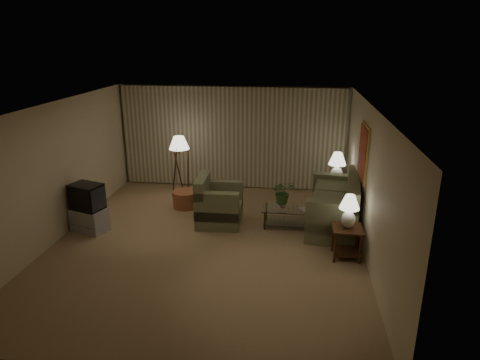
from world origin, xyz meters
The scene contains 16 objects.
ground centered at (0.00, 0.00, 0.00)m, with size 7.00×7.00×0.00m, color tan.
room_shell centered at (0.02, 1.51, 1.75)m, with size 6.04×7.02×2.72m.
sofa centered at (2.50, 1.13, 0.44)m, with size 2.22×1.45×0.89m.
armchair centered at (0.07, 1.00, 0.42)m, with size 1.05×1.00×0.83m.
side_table_near centered at (2.65, -0.22, 0.41)m, with size 0.54×0.54×0.60m.
side_table_far centered at (2.65, 2.38, 0.39)m, with size 0.44×0.37×0.60m.
table_lamp_near centered at (2.65, -0.22, 0.97)m, with size 0.36×0.36×0.63m.
table_lamp_far centered at (2.65, 2.38, 1.02)m, with size 0.42×0.42×0.72m.
coffee_table centered at (1.58, 1.03, 0.28)m, with size 1.16×0.63×0.41m.
tv_cabinet centered at (-2.55, 0.24, 0.25)m, with size 0.81×0.64×0.50m, color #98989A.
crt_tv centered at (-2.55, 0.24, 0.77)m, with size 0.73×0.61×0.53m, color black.
floor_lamp centered at (-1.19, 2.53, 0.81)m, with size 0.50×0.50×1.56m.
ottoman centered at (-0.89, 1.80, 0.20)m, with size 0.60×0.60×0.40m, color #9D5135.
vase centered at (1.43, 1.03, 0.49)m, with size 0.14×0.14×0.15m, color white.
flowers centered at (1.43, 1.03, 0.82)m, with size 0.47×0.40×0.52m, color #406D30.
book centered at (1.83, 0.93, 0.42)m, with size 0.18×0.25×0.02m, color olive.
Camera 1 is at (1.63, -7.47, 3.88)m, focal length 32.00 mm.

